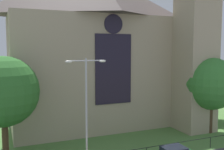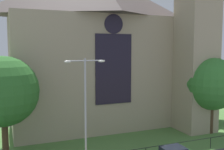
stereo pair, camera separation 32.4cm
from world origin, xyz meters
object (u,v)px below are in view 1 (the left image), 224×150
object	(u,v)px
tree_left_near	(3,92)
tree_right_near	(211,84)
tree_right_far	(211,86)
church_building	(103,47)
streetlamp_near	(86,101)

from	to	relation	value
tree_left_near	tree_right_near	distance (m)	22.77
tree_left_near	tree_right_near	xyz separation A→B (m)	(22.73, -1.18, -0.30)
tree_right_far	tree_right_near	xyz separation A→B (m)	(-4.48, -4.75, 1.12)
tree_right_far	tree_left_near	bearing A→B (deg)	-172.52
tree_right_far	tree_right_near	distance (m)	6.63
church_building	streetlamp_near	bearing A→B (deg)	-115.96
tree_right_near	streetlamp_near	bearing A→B (deg)	-166.26
tree_right_near	streetlamp_near	world-z (taller)	streetlamp_near
church_building	tree_right_far	world-z (taller)	church_building
tree_right_far	streetlamp_near	size ratio (longest dim) A/B	0.77
church_building	tree_left_near	size ratio (longest dim) A/B	2.76
church_building	tree_left_near	xyz separation A→B (m)	(-12.57, -7.99, -4.06)
church_building	tree_left_near	world-z (taller)	church_building
church_building	tree_right_far	size ratio (longest dim) A/B	3.62
tree_right_near	tree_left_near	bearing A→B (deg)	177.03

